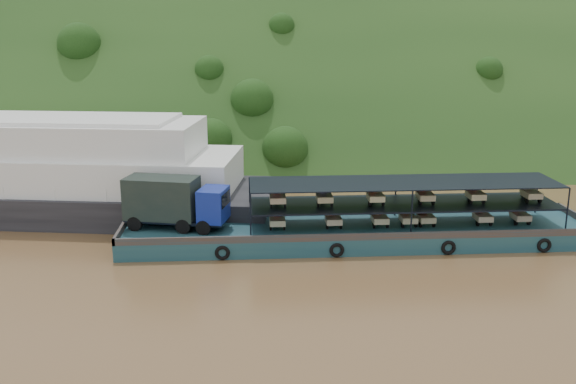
{
  "coord_description": "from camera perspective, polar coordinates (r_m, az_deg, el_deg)",
  "views": [
    {
      "loc": [
        -5.34,
        -45.44,
        15.79
      ],
      "look_at": [
        -2.0,
        3.0,
        3.2
      ],
      "focal_mm": 40.0,
      "sensor_mm": 36.0,
      "label": 1
    }
  ],
  "objects": [
    {
      "name": "cargo_barge",
      "position": [
        48.45,
        4.11,
        -2.95
      ],
      "size": [
        35.0,
        7.18,
        5.03
      ],
      "color": "#163E4E",
      "rests_on": "ground"
    },
    {
      "name": "passenger_ferry",
      "position": [
        59.26,
        -21.88,
        1.66
      ],
      "size": [
        42.78,
        16.81,
        8.44
      ],
      "rotation": [
        0.0,
        0.0,
        -0.16
      ],
      "color": "black",
      "rests_on": "ground"
    },
    {
      "name": "ground",
      "position": [
        48.4,
        2.62,
        -4.52
      ],
      "size": [
        160.0,
        160.0,
        0.0
      ],
      "primitive_type": "plane",
      "color": "brown",
      "rests_on": "ground"
    },
    {
      "name": "hillside",
      "position": [
        83.13,
        -0.19,
        3.59
      ],
      "size": [
        140.0,
        39.6,
        39.6
      ],
      "primitive_type": "cube",
      "rotation": [
        0.79,
        0.0,
        0.0
      ],
      "color": "#163413",
      "rests_on": "ground"
    }
  ]
}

